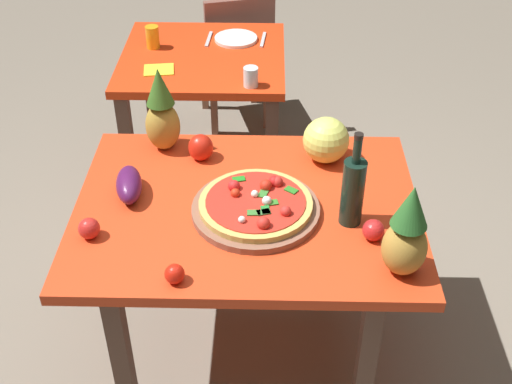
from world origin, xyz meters
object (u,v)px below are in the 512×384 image
(pizza, at_px, (257,203))
(napkin_folded, at_px, (159,70))
(background_table, at_px, (204,78))
(drinking_glass_water, at_px, (251,77))
(dinner_plate, at_px, (236,39))
(melon, at_px, (326,140))
(tomato_at_corner, at_px, (175,274))
(drinking_glass_juice, at_px, (153,37))
(wine_bottle, at_px, (353,190))
(tomato_near_board, at_px, (373,230))
(pizza_board, at_px, (256,210))
(pineapple_left, at_px, (407,235))
(tomato_by_bottle, at_px, (89,228))
(dining_chair, at_px, (237,53))
(knife_utensil, at_px, (263,40))
(bell_pepper, at_px, (201,147))
(display_table, at_px, (247,225))
(fork_utensil, at_px, (209,39))
(eggplant, at_px, (129,185))
(pineapple_right, at_px, (162,114))

(pizza, distance_m, napkin_folded, 1.17)
(background_table, distance_m, napkin_folded, 0.29)
(background_table, height_order, drinking_glass_water, drinking_glass_water)
(dinner_plate, bearing_deg, melon, -70.20)
(tomato_at_corner, distance_m, drinking_glass_juice, 1.68)
(wine_bottle, relative_size, tomato_at_corner, 5.58)
(tomato_near_board, distance_m, drinking_glass_water, 1.13)
(pizza_board, distance_m, drinking_glass_water, 0.92)
(pineapple_left, relative_size, tomato_at_corner, 5.17)
(pineapple_left, height_order, tomato_by_bottle, pineapple_left)
(dining_chair, relative_size, knife_utensil, 4.72)
(tomato_near_board, relative_size, drinking_glass_juice, 0.64)
(bell_pepper, bearing_deg, tomato_near_board, -37.29)
(background_table, height_order, pineapple_left, pineapple_left)
(display_table, height_order, bell_pepper, bell_pepper)
(fork_utensil, xyz_separation_m, napkin_folded, (-0.21, -0.35, -0.00))
(tomato_by_bottle, height_order, fork_utensil, tomato_by_bottle)
(tomato_at_corner, bearing_deg, drinking_glass_water, 81.32)
(eggplant, bearing_deg, pineapple_right, 75.22)
(display_table, bearing_deg, tomato_by_bottle, -160.13)
(tomato_by_bottle, bearing_deg, melon, 30.63)
(drinking_glass_water, bearing_deg, bell_pepper, -106.34)
(pineapple_left, relative_size, fork_utensil, 1.78)
(bell_pepper, relative_size, dinner_plate, 0.48)
(display_table, distance_m, drinking_glass_water, 0.89)
(fork_utensil, bearing_deg, bell_pepper, -83.43)
(dining_chair, xyz_separation_m, knife_utensil, (0.16, -0.45, 0.29))
(drinking_glass_juice, relative_size, drinking_glass_water, 1.24)
(wine_bottle, bearing_deg, pizza_board, 172.98)
(pineapple_right, xyz_separation_m, bell_pepper, (0.15, -0.07, -0.10))
(pineapple_left, bearing_deg, fork_utensil, 113.28)
(pizza, xyz_separation_m, wine_bottle, (0.31, -0.04, 0.09))
(pizza_board, height_order, drinking_glass_juice, drinking_glass_juice)
(drinking_glass_water, bearing_deg, pizza_board, -87.30)
(pineapple_left, distance_m, pineapple_right, 1.06)
(pineapple_right, distance_m, tomato_by_bottle, 0.58)
(pizza_board, bearing_deg, tomato_at_corner, -124.79)
(melon, height_order, tomato_at_corner, melon)
(pizza_board, height_order, pineapple_left, pineapple_left)
(fork_utensil, relative_size, napkin_folded, 1.29)
(wine_bottle, height_order, fork_utensil, wine_bottle)
(pizza, relative_size, fork_utensil, 2.16)
(pizza_board, distance_m, wine_bottle, 0.34)
(dining_chair, height_order, bell_pepper, bell_pepper)
(display_table, bearing_deg, pineapple_right, 133.05)
(pizza, distance_m, drinking_glass_water, 0.92)
(tomato_by_bottle, relative_size, drinking_glass_juice, 0.64)
(tomato_near_board, bearing_deg, wine_bottle, 126.61)
(dinner_plate, height_order, knife_utensil, dinner_plate)
(display_table, relative_size, drinking_glass_juice, 10.70)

